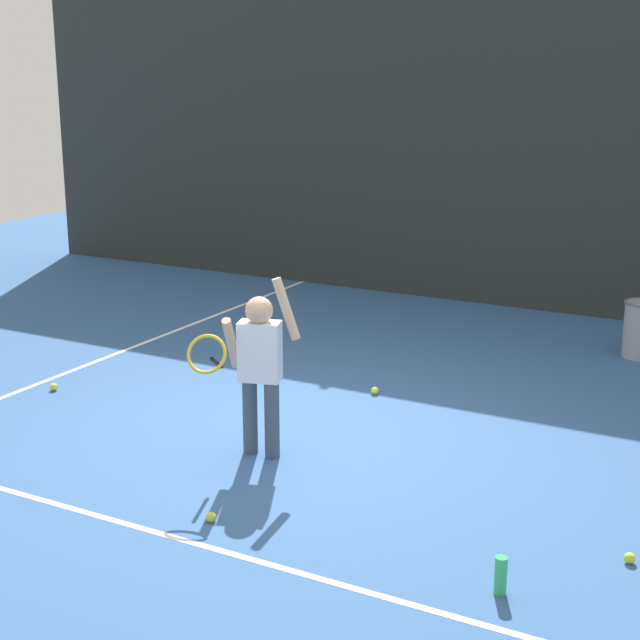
{
  "coord_description": "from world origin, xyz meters",
  "views": [
    {
      "loc": [
        3.49,
        -6.06,
        2.8
      ],
      "look_at": [
        -0.05,
        0.38,
        0.85
      ],
      "focal_mm": 54.12,
      "sensor_mm": 36.0,
      "label": 1
    }
  ],
  "objects_px": {
    "water_bottle": "(501,576)",
    "tennis_ball_6": "(54,387)",
    "tennis_ball_5": "(630,558)",
    "tennis_ball_4": "(375,391)",
    "tennis_ball_1": "(211,517)",
    "tennis_player": "(258,362)"
  },
  "relations": [
    {
      "from": "tennis_ball_4",
      "to": "tennis_player",
      "type": "bearing_deg",
      "value": -95.57
    },
    {
      "from": "tennis_player",
      "to": "water_bottle",
      "type": "height_order",
      "value": "tennis_player"
    },
    {
      "from": "water_bottle",
      "to": "tennis_ball_6",
      "type": "xyz_separation_m",
      "value": [
        -4.57,
        1.37,
        -0.08
      ]
    },
    {
      "from": "tennis_player",
      "to": "tennis_ball_6",
      "type": "relative_size",
      "value": 20.46
    },
    {
      "from": "tennis_ball_4",
      "to": "tennis_ball_5",
      "type": "height_order",
      "value": "same"
    },
    {
      "from": "tennis_ball_6",
      "to": "tennis_ball_4",
      "type": "bearing_deg",
      "value": 26.73
    },
    {
      "from": "tennis_player",
      "to": "tennis_ball_1",
      "type": "bearing_deg",
      "value": -91.56
    },
    {
      "from": "tennis_ball_5",
      "to": "tennis_ball_4",
      "type": "bearing_deg",
      "value": 142.67
    },
    {
      "from": "tennis_ball_1",
      "to": "tennis_ball_4",
      "type": "distance_m",
      "value": 2.71
    },
    {
      "from": "tennis_ball_1",
      "to": "tennis_ball_5",
      "type": "relative_size",
      "value": 1.0
    },
    {
      "from": "tennis_ball_4",
      "to": "water_bottle",
      "type": "bearing_deg",
      "value": -52.58
    },
    {
      "from": "tennis_ball_1",
      "to": "tennis_ball_6",
      "type": "height_order",
      "value": "same"
    },
    {
      "from": "tennis_player",
      "to": "tennis_ball_1",
      "type": "xyz_separation_m",
      "value": [
        0.3,
        -1.06,
        -0.69
      ]
    },
    {
      "from": "water_bottle",
      "to": "tennis_ball_6",
      "type": "distance_m",
      "value": 4.77
    },
    {
      "from": "tennis_ball_4",
      "to": "tennis_ball_6",
      "type": "bearing_deg",
      "value": -153.27
    },
    {
      "from": "water_bottle",
      "to": "tennis_ball_1",
      "type": "bearing_deg",
      "value": -178.35
    },
    {
      "from": "water_bottle",
      "to": "tennis_ball_1",
      "type": "xyz_separation_m",
      "value": [
        -1.88,
        -0.05,
        -0.08
      ]
    },
    {
      "from": "water_bottle",
      "to": "tennis_ball_6",
      "type": "relative_size",
      "value": 3.33
    },
    {
      "from": "tennis_ball_1",
      "to": "tennis_ball_6",
      "type": "distance_m",
      "value": 3.04
    },
    {
      "from": "tennis_ball_1",
      "to": "tennis_ball_5",
      "type": "height_order",
      "value": "same"
    },
    {
      "from": "water_bottle",
      "to": "tennis_ball_6",
      "type": "height_order",
      "value": "water_bottle"
    },
    {
      "from": "tennis_ball_5",
      "to": "tennis_player",
      "type": "bearing_deg",
      "value": 173.28
    }
  ]
}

